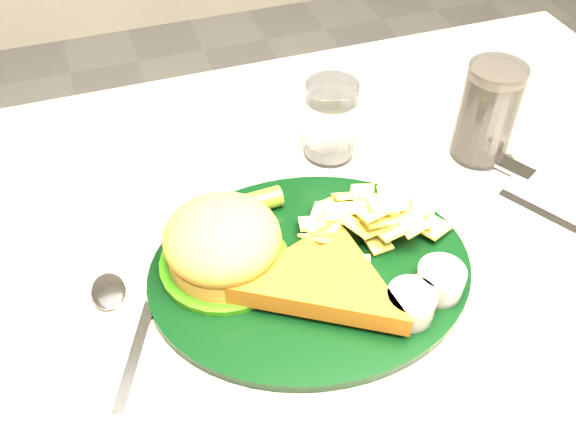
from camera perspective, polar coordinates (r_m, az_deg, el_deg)
The scene contains 8 objects.
table at distance 1.01m, azimuth 0.29°, elevation -18.27°, with size 1.20×0.80×0.75m, color gray, non-canonical shape.
dinner_plate at distance 0.66m, azimuth 2.07°, elevation -2.87°, with size 0.34×0.28×0.08m, color black, non-canonical shape.
water_glass at distance 0.80m, azimuth 3.80°, elevation 8.49°, with size 0.06×0.06×0.10m, color silver.
cola_glass at distance 0.83m, azimuth 17.31°, elevation 8.74°, with size 0.07×0.07×0.13m, color black.
fork_napkin at distance 0.79m, azimuth 22.44°, elevation 0.03°, with size 0.15×0.19×0.01m, color white, non-canonical shape.
spoon at distance 0.63m, azimuth -13.47°, elevation -11.78°, with size 0.05×0.17×0.01m, color silver, non-canonical shape.
ramekin at distance 0.78m, azimuth -24.22°, elevation -1.12°, with size 0.04×0.04×0.03m, color white.
wrapped_straw at distance 0.81m, azimuth -6.22°, elevation 4.73°, with size 0.22×0.08×0.01m, color silver, non-canonical shape.
Camera 1 is at (-0.15, -0.43, 1.27)m, focal length 40.00 mm.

